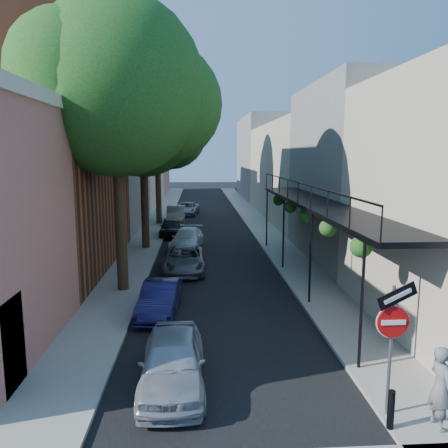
{
  "coord_description": "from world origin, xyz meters",
  "views": [
    {
      "loc": [
        -0.78,
        -7.2,
        5.5
      ],
      "look_at": [
        0.26,
        9.61,
        2.8
      ],
      "focal_mm": 35.0,
      "sensor_mm": 36.0,
      "label": 1
    }
  ],
  "objects": [
    {
      "name": "road_surface",
      "position": [
        0.0,
        30.0,
        0.01
      ],
      "size": [
        6.0,
        64.0,
        0.01
      ],
      "primitive_type": "cube",
      "color": "black",
      "rests_on": "ground"
    },
    {
      "name": "sidewalk_left",
      "position": [
        -4.0,
        30.0,
        0.06
      ],
      "size": [
        2.0,
        64.0,
        0.12
      ],
      "primitive_type": "cube",
      "color": "gray",
      "rests_on": "ground"
    },
    {
      "name": "sidewalk_right",
      "position": [
        4.0,
        30.0,
        0.06
      ],
      "size": [
        2.0,
        64.0,
        0.12
      ],
      "primitive_type": "cube",
      "color": "gray",
      "rests_on": "ground"
    },
    {
      "name": "buildings_left",
      "position": [
        -9.3,
        28.76,
        4.94
      ],
      "size": [
        10.1,
        59.1,
        12.0
      ],
      "color": "#B1715B",
      "rests_on": "ground"
    },
    {
      "name": "buildings_right",
      "position": [
        8.99,
        29.49,
        4.42
      ],
      "size": [
        9.8,
        55.0,
        10.0
      ],
      "color": "#B4AB94",
      "rests_on": "ground"
    },
    {
      "name": "sign_post",
      "position": [
        3.16,
        0.97,
        2.04
      ],
      "size": [
        0.89,
        0.17,
        2.99
      ],
      "color": "#595B60",
      "rests_on": "ground"
    },
    {
      "name": "bollard",
      "position": [
        3.0,
        0.5,
        0.52
      ],
      "size": [
        0.14,
        0.14,
        0.8
      ],
      "primitive_type": "cylinder",
      "color": "black",
      "rests_on": "sidewalk_right"
    },
    {
      "name": "oak_near",
      "position": [
        -3.37,
        10.26,
        7.88
      ],
      "size": [
        7.48,
        6.8,
        11.42
      ],
      "color": "black",
      "rests_on": "ground"
    },
    {
      "name": "oak_mid",
      "position": [
        -3.42,
        18.23,
        7.06
      ],
      "size": [
        6.6,
        6.0,
        10.2
      ],
      "color": "black",
      "rests_on": "ground"
    },
    {
      "name": "oak_far",
      "position": [
        -3.35,
        27.27,
        8.26
      ],
      "size": [
        7.7,
        7.0,
        11.9
      ],
      "color": "black",
      "rests_on": "ground"
    },
    {
      "name": "parked_car_a",
      "position": [
        -1.4,
        2.56,
        0.64
      ],
      "size": [
        1.57,
        3.8,
        1.29
      ],
      "primitive_type": "imported",
      "rotation": [
        0.0,
        0.0,
        0.01
      ],
      "color": "#979DA8",
      "rests_on": "ground"
    },
    {
      "name": "parked_car_b",
      "position": [
        -2.1,
        7.4,
        0.56
      ],
      "size": [
        1.44,
        3.5,
        1.13
      ],
      "primitive_type": "imported",
      "rotation": [
        0.0,
        0.0,
        -0.07
      ],
      "color": "#15143F",
      "rests_on": "ground"
    },
    {
      "name": "parked_car_c",
      "position": [
        -1.4,
        12.95,
        0.57
      ],
      "size": [
        1.91,
        4.12,
        1.14
      ],
      "primitive_type": "imported",
      "rotation": [
        0.0,
        0.0,
        0.0
      ],
      "color": "slate",
      "rests_on": "ground"
    },
    {
      "name": "parked_car_d",
      "position": [
        -1.4,
        18.0,
        0.59
      ],
      "size": [
        2.16,
        4.23,
        1.18
      ],
      "primitive_type": "imported",
      "rotation": [
        0.0,
        0.0,
        -0.13
      ],
      "color": "silver",
      "rests_on": "ground"
    },
    {
      "name": "parked_car_e",
      "position": [
        -2.6,
        22.11,
        0.61
      ],
      "size": [
        1.46,
        3.57,
        1.21
      ],
      "primitive_type": "imported",
      "rotation": [
        0.0,
        0.0,
        0.01
      ],
      "color": "black",
      "rests_on": "ground"
    },
    {
      "name": "parked_car_f",
      "position": [
        -2.55,
        28.07,
        0.66
      ],
      "size": [
        1.63,
        4.11,
        1.33
      ],
      "primitive_type": "imported",
      "rotation": [
        0.0,
        0.0,
        0.06
      ],
      "color": "gray",
      "rests_on": "ground"
    },
    {
      "name": "parked_car_g",
      "position": [
        -1.74,
        32.49,
        0.58
      ],
      "size": [
        2.4,
        4.35,
        1.15
      ],
      "primitive_type": "imported",
      "rotation": [
        0.0,
        0.0,
        -0.12
      ],
      "color": "gray",
      "rests_on": "ground"
    },
    {
      "name": "pedestrian",
      "position": [
        3.98,
        0.5,
        0.96
      ],
      "size": [
        0.45,
        0.65,
        1.69
      ],
      "primitive_type": "imported",
      "rotation": [
        0.0,
        0.0,
        1.66
      ],
      "color": "slate",
      "rests_on": "sidewalk_right"
    }
  ]
}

